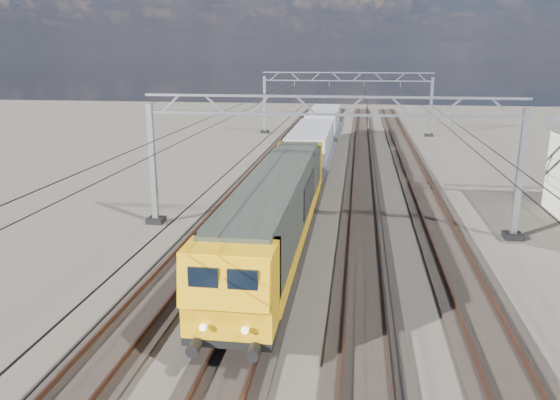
# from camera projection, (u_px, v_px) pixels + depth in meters

# --- Properties ---
(ground) EXTENTS (160.00, 160.00, 0.00)m
(ground) POSITION_uv_depth(u_px,v_px,m) (321.00, 257.00, 25.34)
(ground) COLOR black
(ground) RESTS_ON ground
(track_outer_west) EXTENTS (2.60, 140.00, 0.30)m
(track_outer_west) POSITION_uv_depth(u_px,v_px,m) (196.00, 249.00, 26.14)
(track_outer_west) COLOR black
(track_outer_west) RESTS_ON ground
(track_loco) EXTENTS (2.60, 140.00, 0.30)m
(track_loco) POSITION_uv_depth(u_px,v_px,m) (279.00, 253.00, 25.59)
(track_loco) COLOR black
(track_loco) RESTS_ON ground
(track_inner_east) EXTENTS (2.60, 140.00, 0.30)m
(track_inner_east) POSITION_uv_depth(u_px,v_px,m) (365.00, 258.00, 25.04)
(track_inner_east) COLOR black
(track_inner_east) RESTS_ON ground
(track_outer_east) EXTENTS (2.60, 140.00, 0.30)m
(track_outer_east) POSITION_uv_depth(u_px,v_px,m) (454.00, 262.00, 24.50)
(track_outer_east) COLOR black
(track_outer_east) RESTS_ON ground
(catenary_gantry_mid) EXTENTS (19.90, 0.90, 7.11)m
(catenary_gantry_mid) POSITION_uv_depth(u_px,v_px,m) (328.00, 158.00, 28.15)
(catenary_gantry_mid) COLOR #91959E
(catenary_gantry_mid) RESTS_ON ground
(catenary_gantry_far) EXTENTS (19.90, 0.90, 7.11)m
(catenary_gantry_far) POSITION_uv_depth(u_px,v_px,m) (346.00, 101.00, 62.56)
(catenary_gantry_far) COLOR #91959E
(catenary_gantry_far) RESTS_ON ground
(overhead_wires) EXTENTS (12.03, 140.00, 0.53)m
(overhead_wires) POSITION_uv_depth(u_px,v_px,m) (333.00, 114.00, 31.49)
(overhead_wires) COLOR black
(overhead_wires) RESTS_ON ground
(locomotive) EXTENTS (2.76, 21.10, 3.62)m
(locomotive) POSITION_uv_depth(u_px,v_px,m) (278.00, 209.00, 24.73)
(locomotive) COLOR black
(locomotive) RESTS_ON ground
(hopper_wagon_lead) EXTENTS (3.38, 13.00, 3.25)m
(hopper_wagon_lead) POSITION_uv_depth(u_px,v_px,m) (311.00, 147.00, 41.67)
(hopper_wagon_lead) COLOR black
(hopper_wagon_lead) RESTS_ON ground
(hopper_wagon_mid) EXTENTS (3.38, 13.00, 3.25)m
(hopper_wagon_mid) POSITION_uv_depth(u_px,v_px,m) (324.00, 124.00, 55.24)
(hopper_wagon_mid) COLOR black
(hopper_wagon_mid) RESTS_ON ground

